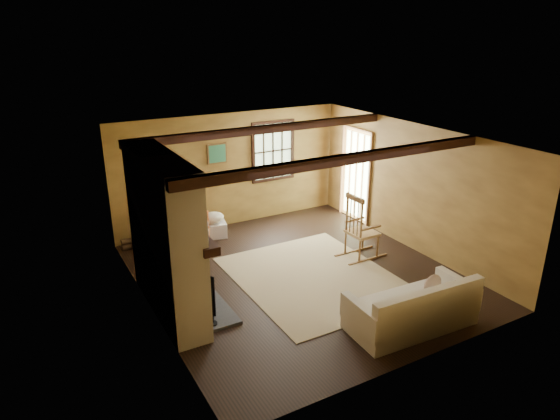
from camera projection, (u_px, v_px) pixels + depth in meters
ground at (298, 275)px, 8.61m from camera, size 5.50×5.50×0.00m
room_envelope at (302, 179)px, 8.35m from camera, size 5.02×5.52×2.44m
fireplace at (167, 243)px, 7.20m from camera, size 1.02×2.30×2.40m
rug at (314, 277)px, 8.53m from camera, size 2.50×3.00×0.01m
rocking_chair at (360, 231)px, 9.12m from camera, size 0.90×0.51×1.23m
sofa at (414, 311)px, 7.04m from camera, size 1.90×0.91×0.75m
firewood_pile at (138, 242)px, 9.64m from camera, size 0.64×0.12×0.23m
laundry_basket at (214, 230)px, 10.14m from camera, size 0.57×0.48×0.30m
basket_pillow at (213, 218)px, 10.05m from camera, size 0.46×0.37×0.22m
armchair at (178, 230)px, 9.51m from camera, size 1.11×1.12×0.78m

